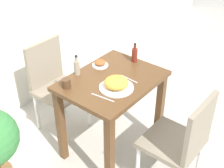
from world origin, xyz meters
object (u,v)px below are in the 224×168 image
object	(u,v)px
chair_near	(182,140)
sauce_bottle	(77,67)
side_plate	(100,64)
chair_far	(54,82)
drink_cup	(66,83)
condiment_bottle	(135,54)
food_plate	(116,84)

from	to	relation	value
chair_near	sauce_bottle	bearing A→B (deg)	-83.32
chair_near	side_plate	bearing A→B (deg)	-97.27
chair_far	drink_cup	bearing A→B (deg)	-118.77
chair_far	sauce_bottle	distance (m)	0.51
sauce_bottle	condiment_bottle	distance (m)	0.54
chair_near	side_plate	distance (m)	0.94
drink_cup	chair_near	bearing A→B (deg)	-70.94
chair_near	drink_cup	bearing A→B (deg)	-70.94
sauce_bottle	condiment_bottle	xyz separation A→B (m)	(0.48, -0.24, 0.00)
food_plate	side_plate	xyz separation A→B (m)	(0.18, 0.32, -0.02)
sauce_bottle	side_plate	bearing A→B (deg)	-14.44
chair_near	sauce_bottle	distance (m)	1.01
condiment_bottle	sauce_bottle	bearing A→B (deg)	153.10
food_plate	chair_far	bearing A→B (deg)	88.81
chair_far	drink_cup	distance (m)	0.60
food_plate	condiment_bottle	size ratio (longest dim) A/B	1.49
chair_near	food_plate	bearing A→B (deg)	-82.91
chair_far	side_plate	xyz separation A→B (m)	(0.17, -0.44, 0.28)
chair_near	condiment_bottle	bearing A→B (deg)	-117.42
drink_cup	sauce_bottle	size ratio (longest dim) A/B	0.41
food_plate	drink_cup	xyz separation A→B (m)	(-0.23, 0.31, -0.00)
chair_near	chair_far	xyz separation A→B (m)	(-0.05, 1.33, 0.00)
chair_near	sauce_bottle	size ratio (longest dim) A/B	4.93
chair_near	chair_far	size ratio (longest dim) A/B	1.00
chair_near	condiment_bottle	size ratio (longest dim) A/B	4.93
chair_far	condiment_bottle	size ratio (longest dim) A/B	4.93
drink_cup	chair_far	bearing A→B (deg)	61.23
chair_near	sauce_bottle	world-z (taller)	sauce_bottle
drink_cup	side_plate	bearing A→B (deg)	1.74
side_plate	sauce_bottle	world-z (taller)	sauce_bottle
chair_far	condiment_bottle	distance (m)	0.82
drink_cup	sauce_bottle	bearing A→B (deg)	20.15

